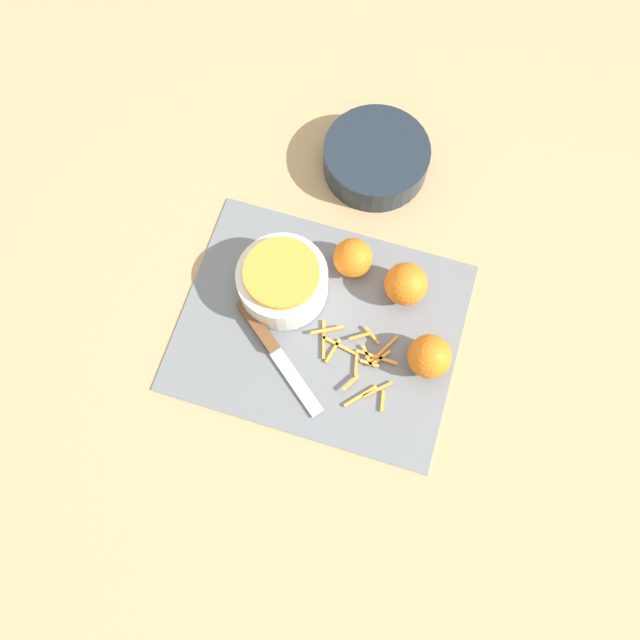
% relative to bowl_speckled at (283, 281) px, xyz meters
% --- Properties ---
extents(ground_plane, '(4.00, 4.00, 0.00)m').
position_rel_bowl_speckled_xyz_m(ground_plane, '(0.08, -0.04, -0.04)').
color(ground_plane, tan).
extents(cutting_board, '(0.46, 0.37, 0.01)m').
position_rel_bowl_speckled_xyz_m(cutting_board, '(0.08, -0.04, -0.04)').
color(cutting_board, slate).
rests_on(cutting_board, ground_plane).
extents(bowl_speckled, '(0.15, 0.15, 0.08)m').
position_rel_bowl_speckled_xyz_m(bowl_speckled, '(0.00, 0.00, 0.00)').
color(bowl_speckled, silver).
rests_on(bowl_speckled, cutting_board).
extents(bowl_dark, '(0.19, 0.19, 0.06)m').
position_rel_bowl_speckled_xyz_m(bowl_dark, '(0.08, 0.28, -0.01)').
color(bowl_dark, '#1E2833').
rests_on(bowl_dark, ground_plane).
extents(knife, '(0.19, 0.16, 0.02)m').
position_rel_bowl_speckled_xyz_m(knife, '(-0.00, -0.09, -0.03)').
color(knife, brown).
rests_on(knife, cutting_board).
extents(orange_left, '(0.07, 0.07, 0.07)m').
position_rel_bowl_speckled_xyz_m(orange_left, '(0.20, 0.05, -0.00)').
color(orange_left, orange).
rests_on(orange_left, cutting_board).
extents(orange_right, '(0.07, 0.07, 0.07)m').
position_rel_bowl_speckled_xyz_m(orange_right, '(0.26, -0.05, -0.00)').
color(orange_right, orange).
rests_on(orange_right, cutting_board).
extents(orange_back, '(0.07, 0.07, 0.07)m').
position_rel_bowl_speckled_xyz_m(orange_back, '(0.10, 0.08, -0.00)').
color(orange_back, orange).
rests_on(orange_back, cutting_board).
extents(peel_pile, '(0.15, 0.14, 0.01)m').
position_rel_bowl_speckled_xyz_m(peel_pile, '(0.15, -0.08, -0.03)').
color(peel_pile, orange).
rests_on(peel_pile, cutting_board).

